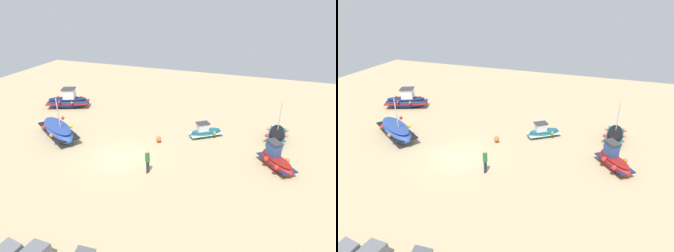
{
  "view_description": "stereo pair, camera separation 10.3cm",
  "coord_description": "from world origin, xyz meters",
  "views": [
    {
      "loc": [
        -10.08,
        17.8,
        11.94
      ],
      "look_at": [
        -2.17,
        -4.72,
        0.9
      ],
      "focal_mm": 32.09,
      "sensor_mm": 36.0,
      "label": 1
    },
    {
      "loc": [
        -10.17,
        17.77,
        11.94
      ],
      "look_at": [
        -2.17,
        -4.72,
        0.9
      ],
      "focal_mm": 32.09,
      "sensor_mm": 36.0,
      "label": 2
    }
  ],
  "objects": [
    {
      "name": "fishing_boat_1",
      "position": [
        6.74,
        -1.22,
        0.66
      ],
      "size": [
        5.47,
        4.37,
        3.84
      ],
      "rotation": [
        0.0,
        0.0,
        5.72
      ],
      "color": "#2D4C9E",
      "rests_on": "ground_plane"
    },
    {
      "name": "ground_plane",
      "position": [
        0.0,
        0.0,
        0.0
      ],
      "size": [
        53.99,
        53.99,
        0.0
      ],
      "primitive_type": "plane",
      "color": "tan"
    },
    {
      "name": "fishing_boat_3",
      "position": [
        -11.27,
        -2.37,
        0.6
      ],
      "size": [
        2.96,
        3.31,
        1.9
      ],
      "rotation": [
        0.0,
        0.0,
        5.39
      ],
      "color": "maroon",
      "rests_on": "ground_plane"
    },
    {
      "name": "fishing_boat_2",
      "position": [
        -11.26,
        -6.94,
        0.47
      ],
      "size": [
        1.95,
        3.63,
        3.36
      ],
      "rotation": [
        0.0,
        0.0,
        1.51
      ],
      "color": "black",
      "rests_on": "ground_plane"
    },
    {
      "name": "breakwater_rocks",
      "position": [
        -0.3,
        9.97,
        0.41
      ],
      "size": [
        19.74,
        2.58,
        1.18
      ],
      "color": "slate",
      "rests_on": "ground_plane"
    },
    {
      "name": "fishing_boat_0",
      "position": [
        -5.33,
        -5.57,
        0.45
      ],
      "size": [
        3.05,
        2.65,
        1.39
      ],
      "rotation": [
        0.0,
        0.0,
        0.64
      ],
      "color": "#1E6670",
      "rests_on": "ground_plane"
    },
    {
      "name": "person_walking",
      "position": [
        -2.78,
        1.34,
        1.03
      ],
      "size": [
        0.32,
        0.32,
        1.77
      ],
      "rotation": [
        0.0,
        0.0,
        2.92
      ],
      "color": "#2D2D38",
      "rests_on": "ground_plane"
    },
    {
      "name": "fishing_boat_4",
      "position": [
        10.33,
        -7.55,
        0.74
      ],
      "size": [
        4.84,
        3.17,
        2.19
      ],
      "rotation": [
        0.0,
        0.0,
        3.53
      ],
      "color": "navy",
      "rests_on": "ground_plane"
    },
    {
      "name": "mooring_buoy_0",
      "position": [
        -1.9,
        -3.11,
        0.38
      ],
      "size": [
        0.46,
        0.46,
        0.61
      ],
      "color": "#3F3F42",
      "rests_on": "ground_plane"
    }
  ]
}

